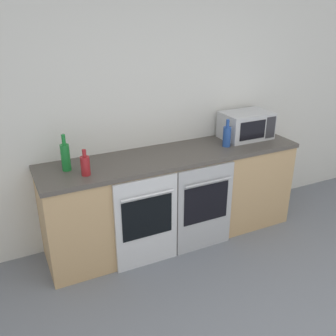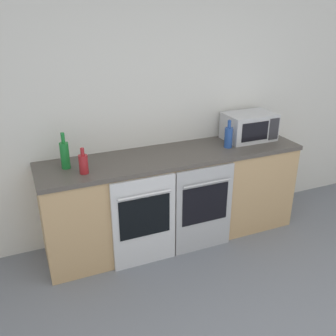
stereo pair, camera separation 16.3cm
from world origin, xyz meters
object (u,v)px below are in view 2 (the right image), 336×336
at_px(bottle_blue, 228,137).
at_px(bottle_red, 83,163).
at_px(oven_right, 204,209).
at_px(bottle_green, 65,155).
at_px(oven_left, 144,222).
at_px(microwave, 249,126).

bearing_deg(bottle_blue, bottle_red, -176.97).
distance_m(oven_right, bottle_green, 1.35).
distance_m(oven_right, bottle_red, 1.19).
bearing_deg(bottle_green, bottle_blue, -3.41).
distance_m(bottle_green, bottle_blue, 1.54).
distance_m(oven_right, bottle_blue, 0.74).
bearing_deg(oven_right, bottle_blue, 34.86).
bearing_deg(bottle_red, oven_left, -23.13).
height_order(oven_right, microwave, microwave).
height_order(oven_left, microwave, microwave).
distance_m(microwave, bottle_green, 1.86).
relative_size(oven_right, bottle_green, 2.73).
bearing_deg(microwave, oven_left, -163.00).
bearing_deg(oven_left, bottle_blue, 15.29).
xyz_separation_m(oven_left, bottle_green, (-0.57, 0.36, 0.59)).
relative_size(oven_right, microwave, 1.71).
height_order(bottle_green, bottle_blue, bottle_green).
bearing_deg(microwave, bottle_green, -178.83).
xyz_separation_m(oven_right, microwave, (0.70, 0.40, 0.61)).
distance_m(oven_left, bottle_green, 0.90).
height_order(bottle_red, bottle_green, bottle_green).
bearing_deg(bottle_red, bottle_blue, 3.03).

